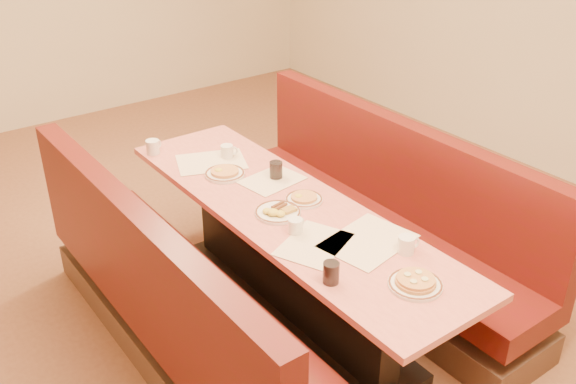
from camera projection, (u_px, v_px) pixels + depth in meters
ground at (287, 313)px, 3.94m from camera, size 8.00×8.00×0.00m
diner_table at (287, 263)px, 3.76m from camera, size 0.70×2.50×0.75m
booth_left at (175, 312)px, 3.38m from camera, size 0.55×2.50×1.05m
booth_right at (378, 226)px, 4.15m from camera, size 0.55×2.50×1.05m
placemat_near_left at (314, 244)px, 3.24m from camera, size 0.46×0.42×0.00m
placemat_near_right at (368, 241)px, 3.27m from camera, size 0.51×0.42×0.00m
placemat_far_left at (211, 162)px, 4.09m from camera, size 0.51×0.45×0.00m
placemat_far_right at (272, 180)px, 3.87m from camera, size 0.39×0.31×0.00m
pancake_plate at (415, 283)px, 2.93m from camera, size 0.25×0.25×0.06m
eggs_plate at (278, 212)px, 3.51m from camera, size 0.25×0.25×0.05m
extra_plate_mid at (304, 199)px, 3.64m from camera, size 0.21×0.21×0.04m
extra_plate_far at (225, 173)px, 3.92m from camera, size 0.25×0.25×0.05m
coffee_mug_a at (407, 244)px, 3.16m from camera, size 0.12×0.08×0.09m
coffee_mug_b at (296, 226)px, 3.32m from camera, size 0.11×0.08×0.08m
coffee_mug_c at (227, 151)px, 4.14m from camera, size 0.11×0.08×0.09m
coffee_mug_d at (153, 146)px, 4.20m from camera, size 0.12×0.09×0.09m
soda_tumbler_near at (331, 273)px, 2.94m from camera, size 0.08×0.08×0.11m
soda_tumbler_mid at (276, 170)px, 3.87m from camera, size 0.08×0.08×0.11m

